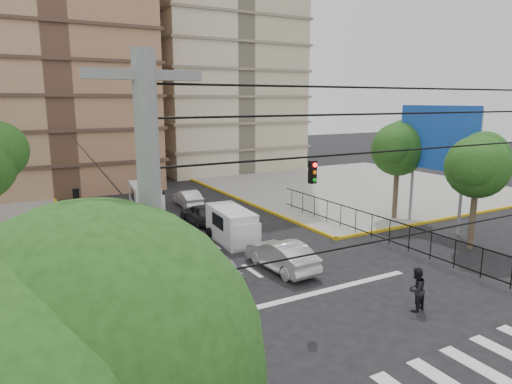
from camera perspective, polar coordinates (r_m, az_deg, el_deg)
ground at (r=19.77m, az=6.65°, el=-14.36°), size 160.00×160.00×0.00m
sidewalk_ne at (r=46.75m, az=12.40°, el=0.65°), size 26.00×26.00×0.15m
stop_line at (r=20.65m, az=4.67°, el=-13.13°), size 13.00×0.40×0.01m
park_fence at (r=28.47m, az=16.25°, el=-6.59°), size 0.10×22.50×1.66m
billboard at (r=32.33m, az=21.84°, el=6.02°), size 0.36×6.20×8.10m
tree_park_a at (r=28.95m, az=26.05°, el=3.18°), size 4.41×3.60×6.83m
tree_park_c at (r=34.10m, az=17.45°, el=5.43°), size 4.65×3.80×7.25m
traffic_light_nw at (r=23.01m, az=-21.39°, el=-3.11°), size 0.28×0.22×4.40m
traffic_light_hanging at (r=16.43m, az=11.25°, el=1.85°), size 18.00×9.12×0.92m
van_right_lane at (r=28.01m, az=-2.92°, el=-4.31°), size 2.12×4.66×2.05m
van_left_lane at (r=36.35m, az=-13.61°, el=-0.87°), size 2.43×4.98×2.16m
car_silver_front_left at (r=22.26m, az=-5.01°, el=-9.38°), size 1.78×4.08×1.37m
car_white_front_right at (r=23.63m, az=3.19°, el=-7.89°), size 1.88×4.75×1.54m
car_grey_mid_left at (r=26.62m, az=-10.27°, el=-5.95°), size 3.15×5.45×1.43m
car_silver_rear_left at (r=31.61m, az=-13.05°, el=-3.40°), size 2.52×4.78×1.32m
car_darkgrey_mid_right at (r=32.50m, az=-6.99°, el=-2.70°), size 1.95×4.24×1.41m
car_white_rear_right at (r=37.90m, az=-8.55°, el=-0.75°), size 1.61×4.19×1.36m
pedestrian_crosswalk at (r=20.28m, az=19.38°, el=-11.41°), size 1.03×0.87×1.86m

